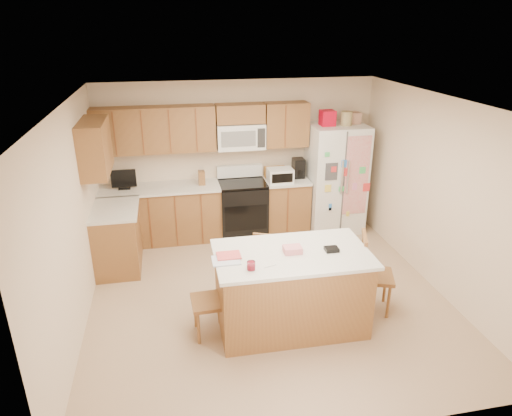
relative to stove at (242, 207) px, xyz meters
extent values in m
plane|color=tan|center=(0.00, -1.94, -0.47)|extent=(4.50, 4.50, 0.00)
cube|color=beige|center=(0.00, 0.31, 0.78)|extent=(4.50, 0.10, 2.50)
cube|color=beige|center=(0.00, -4.19, 0.78)|extent=(4.50, 0.10, 2.50)
cube|color=beige|center=(-2.25, -1.94, 0.78)|extent=(0.10, 4.50, 2.50)
cube|color=beige|center=(2.25, -1.94, 0.78)|extent=(0.10, 4.50, 2.50)
cube|color=white|center=(0.00, -1.94, 2.03)|extent=(4.50, 4.50, 0.04)
cube|color=olive|center=(-1.31, 0.01, -0.03)|extent=(1.87, 0.60, 0.88)
cube|color=olive|center=(0.74, 0.01, -0.03)|extent=(0.72, 0.60, 0.88)
cube|color=olive|center=(-1.95, -0.76, -0.03)|extent=(0.60, 0.95, 0.88)
cube|color=white|center=(-1.31, 0.00, 0.43)|extent=(1.87, 0.64, 0.04)
cube|color=white|center=(0.74, 0.00, 0.43)|extent=(0.72, 0.64, 0.04)
cube|color=white|center=(-1.94, -0.76, 0.43)|extent=(0.64, 0.95, 0.04)
cube|color=olive|center=(-1.32, 0.15, 1.33)|extent=(1.85, 0.33, 0.70)
cube|color=olive|center=(0.75, 0.15, 1.33)|extent=(0.70, 0.33, 0.70)
cube|color=olive|center=(0.00, 0.15, 1.53)|extent=(0.76, 0.33, 0.29)
cube|color=olive|center=(-2.08, -0.76, 1.33)|extent=(0.33, 0.95, 0.70)
cube|color=brown|center=(-1.90, -0.02, 1.33)|extent=(0.02, 0.01, 0.66)
cube|color=brown|center=(-1.90, -0.29, -0.03)|extent=(0.02, 0.01, 0.84)
cube|color=brown|center=(-1.50, -0.02, 1.33)|extent=(0.02, 0.01, 0.66)
cube|color=brown|center=(-1.50, -0.29, -0.03)|extent=(0.02, 0.01, 0.84)
cube|color=brown|center=(-1.10, -0.02, 1.33)|extent=(0.02, 0.01, 0.66)
cube|color=brown|center=(-1.10, -0.29, -0.03)|extent=(0.02, 0.01, 0.84)
cube|color=brown|center=(-0.70, -0.02, 1.33)|extent=(0.01, 0.01, 0.66)
cube|color=brown|center=(-0.70, -0.29, -0.03)|extent=(0.01, 0.01, 0.84)
cube|color=brown|center=(0.70, -0.02, 1.33)|extent=(0.01, 0.01, 0.66)
cube|color=brown|center=(0.70, -0.29, -0.03)|extent=(0.01, 0.01, 0.84)
cube|color=white|center=(0.00, 0.12, 1.18)|extent=(0.76, 0.38, 0.40)
cube|color=slate|center=(-0.06, -0.07, 1.18)|extent=(0.54, 0.01, 0.24)
cube|color=#262626|center=(0.30, -0.07, 1.18)|extent=(0.12, 0.01, 0.30)
cube|color=olive|center=(-0.65, 0.01, 0.56)|extent=(0.10, 0.14, 0.22)
cube|color=black|center=(-1.85, 0.03, 0.46)|extent=(0.18, 0.12, 0.02)
cube|color=black|center=(-1.85, 0.03, 0.62)|extent=(0.38, 0.03, 0.28)
cube|color=#B0671B|center=(0.58, 0.09, 0.54)|extent=(0.35, 0.22, 0.18)
cube|color=white|center=(0.60, -0.14, 0.56)|extent=(0.40, 0.28, 0.23)
cube|color=black|center=(0.60, -0.28, 0.56)|extent=(0.34, 0.01, 0.15)
cube|color=black|center=(0.96, 0.06, 0.61)|extent=(0.18, 0.22, 0.32)
cylinder|color=black|center=(0.96, -0.01, 0.54)|extent=(0.12, 0.12, 0.12)
cube|color=black|center=(0.00, -0.01, -0.03)|extent=(0.76, 0.64, 0.88)
cube|color=black|center=(0.00, -0.33, -0.05)|extent=(0.68, 0.01, 0.42)
cube|color=black|center=(0.00, -0.01, 0.43)|extent=(0.76, 0.64, 0.03)
cube|color=white|center=(0.00, 0.25, 0.56)|extent=(0.76, 0.10, 0.20)
cube|color=white|center=(1.57, -0.06, 0.43)|extent=(0.90, 0.75, 1.80)
cube|color=#4C4C4C|center=(1.57, -0.44, 0.43)|extent=(0.02, 0.01, 1.75)
cube|color=silver|center=(1.52, -0.47, 0.58)|extent=(0.02, 0.03, 0.55)
cube|color=silver|center=(1.62, -0.47, 0.58)|extent=(0.02, 0.03, 0.55)
cube|color=#3F3F44|center=(1.35, -0.44, 0.68)|extent=(0.20, 0.01, 0.28)
cube|color=#D84C59|center=(1.77, -0.44, 0.58)|extent=(0.42, 0.01, 1.30)
cube|color=red|center=(1.37, -0.06, 1.45)|extent=(0.22, 0.22, 0.24)
cylinder|color=tan|center=(1.67, -0.11, 1.44)|extent=(0.18, 0.18, 0.22)
cube|color=tan|center=(1.85, 0.02, 1.42)|extent=(0.18, 0.20, 0.18)
cube|color=olive|center=(0.13, -2.58, -0.02)|extent=(1.66, 0.95, 0.91)
cube|color=white|center=(0.13, -2.58, 0.46)|extent=(1.74, 1.03, 0.04)
cylinder|color=red|center=(-0.39, -2.85, 0.51)|extent=(0.08, 0.08, 0.06)
cylinder|color=white|center=(-0.39, -2.85, 0.52)|extent=(0.09, 0.09, 0.09)
cube|color=#EF9588|center=(0.13, -2.57, 0.51)|extent=(0.20, 0.15, 0.07)
cube|color=black|center=(0.57, -2.62, 0.50)|extent=(0.15, 0.12, 0.04)
cube|color=white|center=(-0.62, -2.62, 0.48)|extent=(0.30, 0.24, 0.01)
cube|color=#D84C4C|center=(-0.58, -2.54, 0.50)|extent=(0.26, 0.20, 0.01)
cylinder|color=white|center=(-0.18, -2.83, 0.48)|extent=(0.14, 0.05, 0.01)
cube|color=olive|center=(-0.83, -2.57, -0.05)|extent=(0.39, 0.41, 0.04)
cylinder|color=olive|center=(-0.97, -2.41, -0.27)|extent=(0.03, 0.03, 0.41)
cylinder|color=olive|center=(-0.96, -2.74, -0.27)|extent=(0.03, 0.03, 0.41)
cylinder|color=olive|center=(-0.69, -2.40, -0.27)|extent=(0.03, 0.03, 0.41)
cylinder|color=olive|center=(-0.68, -2.72, -0.27)|extent=(0.03, 0.03, 0.41)
cylinder|color=olive|center=(-0.67, -2.42, 0.20)|extent=(0.02, 0.02, 0.45)
cylinder|color=olive|center=(-0.67, -2.49, 0.20)|extent=(0.02, 0.02, 0.45)
cylinder|color=olive|center=(-0.66, -2.56, 0.20)|extent=(0.02, 0.02, 0.45)
cylinder|color=olive|center=(-0.66, -2.63, 0.20)|extent=(0.02, 0.02, 0.45)
cylinder|color=olive|center=(-0.66, -2.71, 0.20)|extent=(0.02, 0.02, 0.45)
cube|color=olive|center=(-0.66, -2.56, 0.42)|extent=(0.05, 0.38, 0.05)
cube|color=olive|center=(0.05, -1.78, -0.07)|extent=(0.49, 0.48, 0.04)
cylinder|color=olive|center=(0.24, -1.71, -0.28)|extent=(0.03, 0.03, 0.39)
cylinder|color=olive|center=(-0.04, -1.60, -0.28)|extent=(0.03, 0.03, 0.39)
cylinder|color=olive|center=(0.14, -1.96, -0.28)|extent=(0.03, 0.03, 0.39)
cylinder|color=olive|center=(-0.15, -1.85, -0.28)|extent=(0.03, 0.03, 0.39)
cylinder|color=olive|center=(0.12, -1.97, 0.17)|extent=(0.02, 0.02, 0.43)
cylinder|color=olive|center=(0.05, -1.95, 0.17)|extent=(0.02, 0.02, 0.43)
cylinder|color=olive|center=(-0.01, -1.92, 0.17)|extent=(0.02, 0.02, 0.43)
cylinder|color=olive|center=(-0.07, -1.90, 0.17)|extent=(0.02, 0.02, 0.43)
cylinder|color=olive|center=(-0.14, -1.87, 0.17)|extent=(0.02, 0.02, 0.43)
cube|color=olive|center=(-0.01, -1.92, 0.38)|extent=(0.35, 0.17, 0.05)
cube|color=olive|center=(1.22, -2.48, -0.01)|extent=(0.53, 0.55, 0.05)
cylinder|color=olive|center=(1.31, -2.69, -0.25)|extent=(0.04, 0.04, 0.44)
cylinder|color=olive|center=(1.43, -2.36, -0.25)|extent=(0.04, 0.04, 0.44)
cylinder|color=olive|center=(1.02, -2.59, -0.25)|extent=(0.04, 0.04, 0.44)
cylinder|color=olive|center=(1.13, -2.26, -0.25)|extent=(0.04, 0.04, 0.44)
cylinder|color=olive|center=(1.01, -2.56, 0.26)|extent=(0.02, 0.02, 0.49)
cylinder|color=olive|center=(1.03, -2.49, 0.26)|extent=(0.02, 0.02, 0.49)
cylinder|color=olive|center=(1.06, -2.42, 0.26)|extent=(0.02, 0.02, 0.49)
cylinder|color=olive|center=(1.08, -2.35, 0.26)|extent=(0.02, 0.02, 0.49)
cylinder|color=olive|center=(1.11, -2.27, 0.26)|extent=(0.02, 0.02, 0.49)
cube|color=olive|center=(1.06, -2.42, 0.51)|extent=(0.18, 0.40, 0.05)
camera|label=1|loc=(-1.15, -6.92, 2.86)|focal=32.00mm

